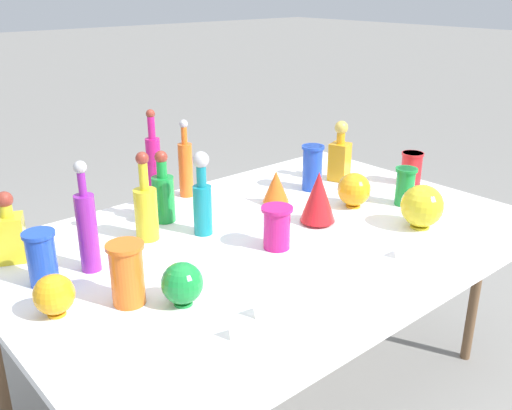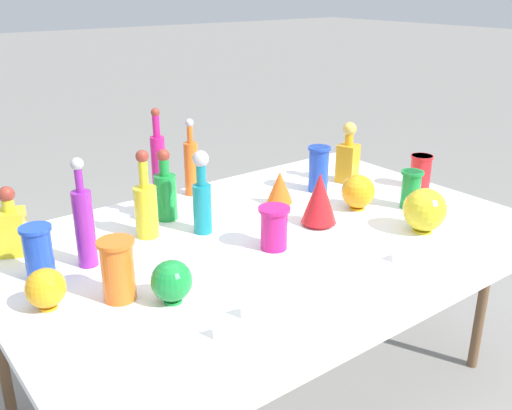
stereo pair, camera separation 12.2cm
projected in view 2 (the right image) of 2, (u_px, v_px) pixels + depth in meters
ground_plane at (256, 388)px, 2.48m from camera, size 40.00×40.00×0.00m
display_table at (260, 243)px, 2.20m from camera, size 1.98×1.16×0.76m
tall_bottle_0 at (166, 192)px, 2.26m from camera, size 0.09×0.09×0.29m
tall_bottle_1 at (84, 223)px, 1.87m from camera, size 0.07×0.07×0.38m
tall_bottle_2 at (146, 206)px, 2.10m from camera, size 0.09×0.09×0.34m
tall_bottle_3 at (202, 197)px, 2.13m from camera, size 0.07×0.07×0.32m
tall_bottle_4 at (191, 165)px, 2.52m from camera, size 0.06×0.06×0.35m
tall_bottle_5 at (159, 166)px, 2.39m from camera, size 0.06×0.06×0.42m
square_decanter_0 at (348, 157)px, 2.69m from camera, size 0.11×0.11×0.29m
square_decanter_1 at (12, 227)px, 1.98m from camera, size 0.12×0.12×0.25m
slender_vase_0 at (319, 167)px, 2.57m from camera, size 0.10×0.10×0.21m
slender_vase_1 at (38, 251)px, 1.81m from camera, size 0.10×0.10×0.18m
slender_vase_2 at (118, 268)px, 1.68m from camera, size 0.11×0.11×0.19m
slender_vase_3 at (421, 170)px, 2.63m from camera, size 0.10×0.10×0.15m
slender_vase_4 at (274, 226)px, 2.02m from camera, size 0.11×0.11×0.16m
slender_vase_5 at (411, 188)px, 2.38m from camera, size 0.09×0.09×0.16m
fluted_vase_0 at (319, 198)px, 2.21m from camera, size 0.14×0.14×0.21m
fluted_vase_1 at (280, 187)px, 2.43m from camera, size 0.11×0.11×0.15m
round_bowl_0 at (358, 192)px, 2.37m from camera, size 0.14×0.14×0.15m
round_bowl_1 at (172, 281)px, 1.68m from camera, size 0.13×0.13×0.13m
round_bowl_2 at (425, 210)px, 2.15m from camera, size 0.16×0.16×0.17m
round_bowl_3 at (46, 288)px, 1.65m from camera, size 0.12×0.12×0.13m
price_tag_left at (249, 309)px, 1.62m from camera, size 0.05×0.03×0.05m
price_tag_center at (398, 255)px, 1.96m from camera, size 0.06×0.01×0.04m
price_tag_right at (223, 329)px, 1.53m from camera, size 0.06×0.03×0.04m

